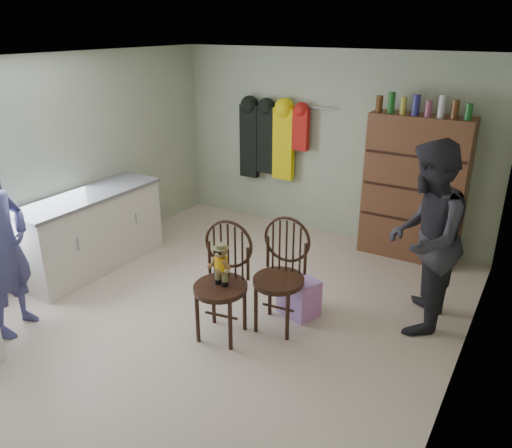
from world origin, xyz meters
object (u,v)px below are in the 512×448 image
Objects in this scene: counter at (91,231)px; chair_front at (223,274)px; chair_far at (281,271)px; dresser at (414,188)px.

counter is 2.21m from chair_front.
chair_far is (2.56, 0.07, 0.12)m from counter.
counter is at bearing -144.31° from dresser.
chair_front is 0.57m from chair_far.
dresser is at bearing 35.69° from counter.
dresser reaches higher than chair_far.
dresser is at bearing 58.79° from chair_front.
chair_front is 2.85m from dresser.
dresser is (0.64, 2.23, 0.32)m from chair_far.
chair_far is 2.34m from dresser.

